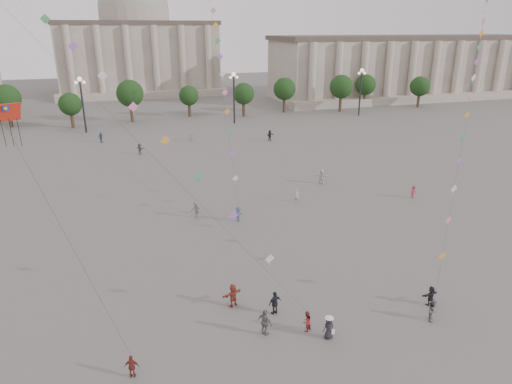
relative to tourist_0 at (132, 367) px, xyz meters
name	(u,v)px	position (x,y,z in m)	size (l,w,h in m)	color
ground	(292,333)	(10.46, 0.94, -0.75)	(360.00, 360.00, 0.00)	#595653
hall_east	(410,67)	(85.46, 94.84, 7.67)	(84.00, 26.22, 17.20)	gray
hall_central	(137,45)	(10.46, 130.17, 13.48)	(48.30, 34.30, 35.50)	gray
tree_row	(158,96)	(10.46, 78.94, 4.64)	(137.12, 5.12, 8.00)	#39271C
lamp_post_mid_west	(81,94)	(-4.54, 70.94, 6.60)	(2.00, 0.90, 10.65)	#262628
lamp_post_mid_east	(234,88)	(25.46, 70.94, 6.60)	(2.00, 0.90, 10.65)	#262628
lamp_post_far_east	(361,83)	(55.46, 70.94, 6.60)	(2.00, 0.90, 10.65)	#262628
person_crowd_0	(101,137)	(-1.74, 61.65, 0.17)	(1.08, 0.45, 1.84)	#2C4963
person_crowd_3	(431,296)	(21.44, 0.94, 0.02)	(1.43, 0.45, 1.54)	black
person_crowd_4	(191,136)	(13.82, 57.93, 0.10)	(1.58, 0.50, 1.70)	beige
person_crowd_6	(196,210)	(8.06, 22.44, 0.20)	(1.22, 0.70, 1.89)	#5E5E62
person_crowd_7	(322,176)	(25.86, 28.80, 0.22)	(1.80, 0.57, 1.95)	silver
person_crowd_8	(413,192)	(34.05, 20.51, 0.03)	(1.01, 0.58, 1.56)	#A02B38
person_crowd_9	(270,135)	(27.47, 53.78, 0.20)	(1.76, 0.56, 1.90)	#222328
person_crowd_12	(140,149)	(4.27, 51.15, 0.16)	(1.69, 0.54, 1.82)	#5C5C60
person_crowd_13	(296,196)	(20.12, 23.53, 0.05)	(0.58, 0.38, 1.60)	#ADADA9
tourist_0	(132,367)	(0.00, 0.00, 0.00)	(0.88, 0.37, 1.50)	maroon
tourist_2	(233,295)	(7.52, 5.28, 0.14)	(1.65, 0.52, 1.77)	#983829
tourist_3	(265,322)	(8.67, 1.38, 0.21)	(1.12, 0.47, 1.91)	slate
tourist_4	(275,303)	(10.11, 3.38, 0.15)	(1.05, 0.44, 1.80)	black
kite_flyer_0	(307,321)	(11.48, 0.91, -0.01)	(0.72, 0.56, 1.48)	maroon
kite_flyer_1	(239,214)	(12.12, 20.17, 0.07)	(1.06, 0.61, 1.63)	#364279
kite_flyer_2	(433,310)	(20.37, -0.68, 0.04)	(0.77, 0.60, 1.58)	#5A5B5F
hat_person	(329,327)	(12.55, -0.26, 0.10)	(0.82, 0.60, 1.69)	black
dragon_kite	(3,128)	(-5.34, 4.96, 13.47)	(3.80, 3.24, 15.28)	red
kite_train_east	(482,33)	(41.55, 21.75, 18.05)	(39.59, 41.37, 66.89)	#3F3F3F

